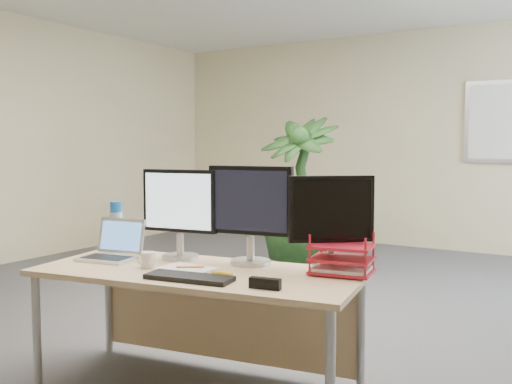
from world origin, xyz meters
The scene contains 16 objects.
floor centered at (0.00, 0.00, 0.00)m, with size 8.00×8.00×0.00m, color #444449.
back_wall centered at (0.00, 4.00, 1.35)m, with size 7.00×0.04×2.70m, color beige.
desk centered at (0.23, -0.73, 0.51)m, with size 1.76×0.96×0.64m.
floor_plant centered at (-0.59, 1.90, 0.75)m, with size 0.84×0.84×1.50m, color #143716.
monitor_left centered at (-0.01, -0.63, 0.93)m, with size 0.45×0.20×0.50m.
monitor_right centered at (0.40, -0.55, 0.94)m, with size 0.47×0.22×0.53m.
monitor_dark centered at (0.84, -0.47, 0.92)m, with size 0.37×0.30×0.48m.
laptop centered at (-0.34, -0.82, 0.70)m, with size 0.34×0.31×0.22m.
keyboard centered at (0.35, -1.01, 0.65)m, with size 0.42×0.14×0.02m, color black.
coffee_mug centered at (0.00, -0.91, 0.68)m, with size 0.11×0.07×0.08m.
spiral_notebook centered at (0.20, -0.85, 0.65)m, with size 0.27×0.20×0.01m, color white.
orange_pen centered at (0.22, -0.84, 0.66)m, with size 0.01×0.01×0.14m, color #FD5B1C.
yellow_highlighter centered at (0.42, -0.84, 0.65)m, with size 0.02×0.02×0.12m, color yellow.
water_bottle centered at (-0.49, -0.65, 0.79)m, with size 0.08×0.08×0.30m.
letter_tray centered at (0.91, -0.51, 0.71)m, with size 0.33×0.27×0.14m.
stapler centered at (0.74, -0.96, 0.67)m, with size 0.14×0.04×0.05m, color black.
Camera 1 is at (2.01, -3.10, 1.28)m, focal length 40.00 mm.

